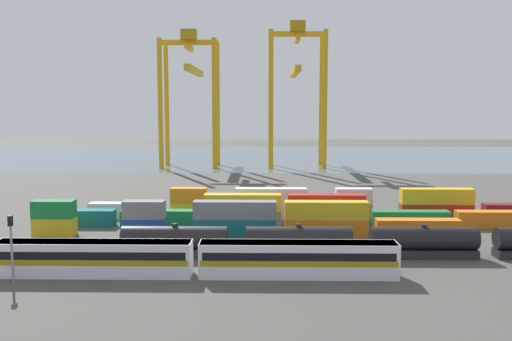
{
  "coord_description": "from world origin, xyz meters",
  "views": [
    {
      "loc": [
        -5.79,
        -82.47,
        18.71
      ],
      "look_at": [
        -7.68,
        24.59,
        6.61
      ],
      "focal_mm": 38.98,
      "sensor_mm": 36.0,
      "label": 1
    }
  ],
  "objects_px": {
    "freight_tank_row": "(423,242)",
    "gantry_crane_central": "(297,81)",
    "shipping_container_11": "(243,218)",
    "shipping_container_20": "(271,211)",
    "shipping_container_13": "(326,219)",
    "gantry_crane_west": "(191,84)",
    "passenger_train": "(196,257)",
    "signal_mast": "(11,239)",
    "shipping_container_0": "(55,227)"
  },
  "relations": [
    {
      "from": "passenger_train",
      "to": "signal_mast",
      "type": "bearing_deg",
      "value": -172.52
    },
    {
      "from": "passenger_train",
      "to": "shipping_container_20",
      "type": "distance_m",
      "value": 33.95
    },
    {
      "from": "freight_tank_row",
      "to": "shipping_container_20",
      "type": "relative_size",
      "value": 6.27
    },
    {
      "from": "freight_tank_row",
      "to": "gantry_crane_central",
      "type": "xyz_separation_m",
      "value": [
        -9.96,
        112.33,
        25.43
      ]
    },
    {
      "from": "passenger_train",
      "to": "freight_tank_row",
      "type": "height_order",
      "value": "freight_tank_row"
    },
    {
      "from": "signal_mast",
      "to": "shipping_container_13",
      "type": "relative_size",
      "value": 0.6
    },
    {
      "from": "passenger_train",
      "to": "shipping_container_20",
      "type": "xyz_separation_m",
      "value": [
        8.7,
        32.81,
        -0.84
      ]
    },
    {
      "from": "shipping_container_0",
      "to": "shipping_container_13",
      "type": "bearing_deg",
      "value": 9.22
    },
    {
      "from": "gantry_crane_west",
      "to": "gantry_crane_central",
      "type": "bearing_deg",
      "value": 0.52
    },
    {
      "from": "shipping_container_20",
      "to": "gantry_crane_west",
      "type": "relative_size",
      "value": 0.28
    },
    {
      "from": "passenger_train",
      "to": "shipping_container_13",
      "type": "relative_size",
      "value": 3.7
    },
    {
      "from": "shipping_container_11",
      "to": "gantry_crane_central",
      "type": "relative_size",
      "value": 0.26
    },
    {
      "from": "passenger_train",
      "to": "shipping_container_20",
      "type": "relative_size",
      "value": 3.7
    },
    {
      "from": "signal_mast",
      "to": "shipping_container_0",
      "type": "height_order",
      "value": "signal_mast"
    },
    {
      "from": "freight_tank_row",
      "to": "gantry_crane_west",
      "type": "xyz_separation_m",
      "value": [
        -44.06,
        112.02,
        24.5
      ]
    },
    {
      "from": "gantry_crane_central",
      "to": "shipping_container_13",
      "type": "bearing_deg",
      "value": -90.16
    },
    {
      "from": "signal_mast",
      "to": "shipping_container_11",
      "type": "height_order",
      "value": "signal_mast"
    },
    {
      "from": "shipping_container_11",
      "to": "shipping_container_13",
      "type": "xyz_separation_m",
      "value": [
        13.23,
        0.0,
        0.0
      ]
    },
    {
      "from": "shipping_container_20",
      "to": "shipping_container_11",
      "type": "bearing_deg",
      "value": -124.45
    },
    {
      "from": "shipping_container_0",
      "to": "signal_mast",
      "type": "bearing_deg",
      "value": -79.99
    },
    {
      "from": "shipping_container_13",
      "to": "gantry_crane_west",
      "type": "relative_size",
      "value": 0.28
    },
    {
      "from": "freight_tank_row",
      "to": "shipping_container_20",
      "type": "bearing_deg",
      "value": 127.63
    },
    {
      "from": "passenger_train",
      "to": "shipping_container_13",
      "type": "bearing_deg",
      "value": 56.42
    },
    {
      "from": "shipping_container_13",
      "to": "gantry_crane_central",
      "type": "bearing_deg",
      "value": 89.84
    },
    {
      "from": "shipping_container_0",
      "to": "gantry_crane_central",
      "type": "bearing_deg",
      "value": 67.91
    },
    {
      "from": "shipping_container_20",
      "to": "gantry_crane_central",
      "type": "height_order",
      "value": "gantry_crane_central"
    },
    {
      "from": "shipping_container_0",
      "to": "shipping_container_13",
      "type": "relative_size",
      "value": 0.5
    },
    {
      "from": "gantry_crane_central",
      "to": "freight_tank_row",
      "type": "bearing_deg",
      "value": -84.93
    },
    {
      "from": "freight_tank_row",
      "to": "shipping_container_20",
      "type": "distance_m",
      "value": 31.0
    },
    {
      "from": "gantry_crane_west",
      "to": "signal_mast",
      "type": "bearing_deg",
      "value": -91.4
    },
    {
      "from": "signal_mast",
      "to": "gantry_crane_west",
      "type": "distance_m",
      "value": 124.77
    },
    {
      "from": "gantry_crane_west",
      "to": "gantry_crane_central",
      "type": "relative_size",
      "value": 0.94
    },
    {
      "from": "shipping_container_13",
      "to": "shipping_container_11",
      "type": "bearing_deg",
      "value": 180.0
    },
    {
      "from": "freight_tank_row",
      "to": "shipping_container_0",
      "type": "xyz_separation_m",
      "value": [
        -50.97,
        11.33,
        -0.68
      ]
    },
    {
      "from": "freight_tank_row",
      "to": "shipping_container_11",
      "type": "height_order",
      "value": "freight_tank_row"
    },
    {
      "from": "shipping_container_0",
      "to": "shipping_container_20",
      "type": "relative_size",
      "value": 0.5
    },
    {
      "from": "shipping_container_20",
      "to": "gantry_crane_west",
      "type": "distance_m",
      "value": 94.43
    },
    {
      "from": "passenger_train",
      "to": "gantry_crane_west",
      "type": "xyz_separation_m",
      "value": [
        -16.44,
        120.28,
        24.34
      ]
    },
    {
      "from": "passenger_train",
      "to": "shipping_container_20",
      "type": "bearing_deg",
      "value": 75.15
    },
    {
      "from": "shipping_container_13",
      "to": "gantry_crane_west",
      "type": "distance_m",
      "value": 103.1
    },
    {
      "from": "passenger_train",
      "to": "gantry_crane_central",
      "type": "distance_m",
      "value": 124.47
    },
    {
      "from": "freight_tank_row",
      "to": "shipping_container_0",
      "type": "bearing_deg",
      "value": 167.47
    },
    {
      "from": "passenger_train",
      "to": "gantry_crane_west",
      "type": "relative_size",
      "value": 1.04
    },
    {
      "from": "shipping_container_13",
      "to": "shipping_container_0",
      "type": "bearing_deg",
      "value": -170.78
    },
    {
      "from": "passenger_train",
      "to": "signal_mast",
      "type": "distance_m",
      "value": 19.78
    },
    {
      "from": "shipping_container_13",
      "to": "gantry_crane_west",
      "type": "bearing_deg",
      "value": 109.78
    },
    {
      "from": "freight_tank_row",
      "to": "shipping_container_0",
      "type": "distance_m",
      "value": 52.21
    },
    {
      "from": "shipping_container_20",
      "to": "gantry_crane_central",
      "type": "xyz_separation_m",
      "value": [
        8.96,
        87.78,
        26.11
      ]
    },
    {
      "from": "freight_tank_row",
      "to": "gantry_crane_central",
      "type": "height_order",
      "value": "gantry_crane_central"
    },
    {
      "from": "shipping_container_20",
      "to": "shipping_container_13",
      "type": "bearing_deg",
      "value": -37.25
    }
  ]
}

